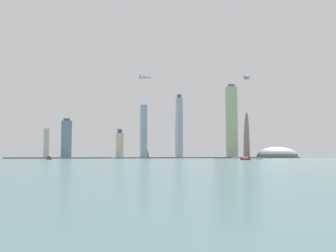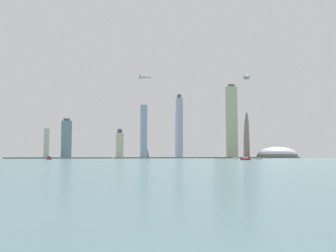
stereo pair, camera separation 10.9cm
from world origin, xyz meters
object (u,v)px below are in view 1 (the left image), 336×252
object	(u,v)px
observation_tower	(246,102)
channel_buoy_0	(269,158)
skyscraper_2	(120,145)
boat_1	(259,159)
boat_4	(49,158)
boat_5	(246,159)
skyscraper_7	(146,143)
skyscraper_0	(144,131)
skyscraper_5	(46,143)
skyscraper_9	(179,127)
skyscraper_6	(232,122)
boat_3	(235,158)
skyscraper_8	(254,131)
skyscraper_4	(66,139)
skyscraper_3	(250,142)
skyscraper_1	(220,126)
boat_2	(246,158)
boat_0	(113,158)
airplane	(145,78)
stadium_dome	(276,155)

from	to	relation	value
observation_tower	channel_buoy_0	size ratio (longest dim) A/B	128.76
skyscraper_2	boat_1	xyz separation A→B (m)	(154.49, -411.97, -31.86)
boat_4	boat_5	world-z (taller)	boat_4
skyscraper_7	skyscraper_0	bearing A→B (deg)	-112.17
skyscraper_5	skyscraper_9	xyz separation A→B (m)	(324.32, -28.86, 43.17)
skyscraper_0	skyscraper_9	distance (m)	93.54
skyscraper_6	boat_1	bearing A→B (deg)	-108.90
boat_3	boat_4	bearing A→B (deg)	-172.75
skyscraper_8	boat_4	size ratio (longest dim) A/B	9.59
skyscraper_4	skyscraper_3	bearing A→B (deg)	3.30
skyscraper_7	boat_3	world-z (taller)	skyscraper_7
observation_tower	skyscraper_1	world-z (taller)	observation_tower
boat_2	observation_tower	bearing A→B (deg)	-0.80
skyscraper_6	boat_4	size ratio (longest dim) A/B	12.42
skyscraper_9	skyscraper_1	bearing A→B (deg)	12.57
observation_tower	skyscraper_6	bearing A→B (deg)	-151.49
skyscraper_6	skyscraper_4	bearing A→B (deg)	168.33
skyscraper_3	skyscraper_4	world-z (taller)	skyscraper_4
skyscraper_9	skyscraper_4	bearing A→B (deg)	177.33
skyscraper_8	boat_2	distance (m)	363.64
skyscraper_5	boat_3	world-z (taller)	skyscraper_5
boat_0	channel_buoy_0	world-z (taller)	boat_0
skyscraper_5	channel_buoy_0	bearing A→B (deg)	-47.39
boat_1	boat_2	bearing A→B (deg)	-96.32
boat_0	boat_5	xyz separation A→B (m)	(150.05, -207.78, 0.12)
skyscraper_3	boat_4	world-z (taller)	skyscraper_3
skyscraper_6	boat_3	bearing A→B (deg)	-113.07
boat_0	channel_buoy_0	size ratio (longest dim) A/B	3.48
boat_0	airplane	distance (m)	216.54
skyscraper_5	boat_5	distance (m)	560.21
skyscraper_9	channel_buoy_0	bearing A→B (deg)	-84.07
boat_5	skyscraper_4	bearing A→B (deg)	159.11
skyscraper_7	skyscraper_5	bearing A→B (deg)	-177.01
skyscraper_0	skyscraper_5	world-z (taller)	skyscraper_0
skyscraper_4	boat_0	world-z (taller)	skyscraper_4
stadium_dome	channel_buoy_0	size ratio (longest dim) A/B	43.46
observation_tower	boat_1	bearing A→B (deg)	-115.28
boat_4	skyscraper_9	bearing A→B (deg)	125.21
skyscraper_7	boat_1	xyz separation A→B (m)	(81.20, -432.29, -37.38)
skyscraper_3	stadium_dome	bearing A→B (deg)	-74.91
skyscraper_2	skyscraper_9	bearing A→B (deg)	-8.19
skyscraper_9	boat_0	xyz separation A→B (m)	(-207.86, -254.95, -77.07)
stadium_dome	boat_3	world-z (taller)	stadium_dome
boat_0	skyscraper_6	bearing A→B (deg)	-42.80
skyscraper_9	boat_5	size ratio (longest dim) A/B	13.09
boat_5	channel_buoy_0	distance (m)	136.89
skyscraper_5	observation_tower	bearing A→B (deg)	-7.67
skyscraper_1	skyscraper_6	size ratio (longest dim) A/B	0.95
boat_3	channel_buoy_0	size ratio (longest dim) A/B	7.49
stadium_dome	skyscraper_3	world-z (taller)	skyscraper_3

